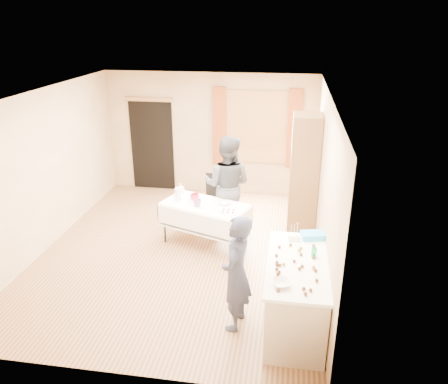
% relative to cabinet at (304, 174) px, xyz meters
% --- Properties ---
extents(floor, '(4.50, 5.50, 0.02)m').
position_rel_cabinet_xyz_m(floor, '(-1.99, -1.20, -1.07)').
color(floor, '#9E7047').
rests_on(floor, ground).
extents(ceiling, '(4.50, 5.50, 0.02)m').
position_rel_cabinet_xyz_m(ceiling, '(-1.99, -1.20, 1.55)').
color(ceiling, white).
rests_on(ceiling, floor).
extents(wall_back, '(4.50, 0.02, 2.60)m').
position_rel_cabinet_xyz_m(wall_back, '(-1.99, 1.56, 0.24)').
color(wall_back, tan).
rests_on(wall_back, floor).
extents(wall_front, '(4.50, 0.02, 2.60)m').
position_rel_cabinet_xyz_m(wall_front, '(-1.99, -3.96, 0.24)').
color(wall_front, tan).
rests_on(wall_front, floor).
extents(wall_left, '(0.02, 5.50, 2.60)m').
position_rel_cabinet_xyz_m(wall_left, '(-4.25, -1.20, 0.24)').
color(wall_left, tan).
rests_on(wall_left, floor).
extents(wall_right, '(0.02, 5.50, 2.60)m').
position_rel_cabinet_xyz_m(wall_right, '(0.27, -1.20, 0.24)').
color(wall_right, tan).
rests_on(wall_right, floor).
extents(window_frame, '(1.32, 0.06, 1.52)m').
position_rel_cabinet_xyz_m(window_frame, '(-0.99, 1.52, 0.44)').
color(window_frame, olive).
rests_on(window_frame, wall_back).
extents(window_pane, '(1.20, 0.02, 1.40)m').
position_rel_cabinet_xyz_m(window_pane, '(-0.99, 1.51, 0.44)').
color(window_pane, white).
rests_on(window_pane, wall_back).
extents(curtain_left, '(0.28, 0.06, 1.65)m').
position_rel_cabinet_xyz_m(curtain_left, '(-1.77, 1.47, 0.44)').
color(curtain_left, brown).
rests_on(curtain_left, wall_back).
extents(curtain_right, '(0.28, 0.06, 1.65)m').
position_rel_cabinet_xyz_m(curtain_right, '(-0.21, 1.47, 0.44)').
color(curtain_right, brown).
rests_on(curtain_right, wall_back).
extents(doorway, '(0.95, 0.04, 2.00)m').
position_rel_cabinet_xyz_m(doorway, '(-3.29, 1.53, -0.06)').
color(doorway, black).
rests_on(doorway, floor).
extents(door_lintel, '(1.05, 0.06, 0.08)m').
position_rel_cabinet_xyz_m(door_lintel, '(-3.29, 1.50, 0.96)').
color(door_lintel, olive).
rests_on(door_lintel, wall_back).
extents(cabinet, '(0.50, 0.60, 2.12)m').
position_rel_cabinet_xyz_m(cabinet, '(0.00, 0.00, 0.00)').
color(cabinet, brown).
rests_on(cabinet, floor).
extents(counter, '(0.75, 1.58, 0.91)m').
position_rel_cabinet_xyz_m(counter, '(-0.10, -2.81, -0.61)').
color(counter, beige).
rests_on(counter, floor).
extents(party_table, '(1.61, 1.19, 0.75)m').
position_rel_cabinet_xyz_m(party_table, '(-1.63, -0.89, -0.61)').
color(party_table, black).
rests_on(party_table, floor).
extents(chair, '(0.40, 0.40, 0.93)m').
position_rel_cabinet_xyz_m(chair, '(-1.63, -0.02, -0.78)').
color(chair, black).
rests_on(chair, floor).
extents(girl, '(0.65, 0.52, 1.52)m').
position_rel_cabinet_xyz_m(girl, '(-0.83, -2.92, -0.30)').
color(girl, '#242943').
rests_on(girl, floor).
extents(woman, '(1.04, 0.89, 1.79)m').
position_rel_cabinet_xyz_m(woman, '(-1.33, -0.34, -0.17)').
color(woman, black).
rests_on(woman, floor).
extents(soda_can, '(0.08, 0.08, 0.12)m').
position_rel_cabinet_xyz_m(soda_can, '(0.09, -2.64, -0.09)').
color(soda_can, '#13964B').
rests_on(soda_can, counter).
extents(mixing_bowl, '(0.35, 0.35, 0.05)m').
position_rel_cabinet_xyz_m(mixing_bowl, '(-0.28, -3.32, -0.12)').
color(mixing_bowl, white).
rests_on(mixing_bowl, counter).
extents(foam_block, '(0.16, 0.12, 0.08)m').
position_rel_cabinet_xyz_m(foam_block, '(-0.16, -2.24, -0.11)').
color(foam_block, white).
rests_on(foam_block, counter).
extents(blue_basket, '(0.34, 0.27, 0.08)m').
position_rel_cabinet_xyz_m(blue_basket, '(0.09, -2.15, -0.11)').
color(blue_basket, '#30A5EF').
rests_on(blue_basket, counter).
extents(pitcher, '(0.15, 0.15, 0.22)m').
position_rel_cabinet_xyz_m(pitcher, '(-2.10, -0.83, -0.20)').
color(pitcher, silver).
rests_on(pitcher, party_table).
extents(cup_red, '(0.29, 0.29, 0.12)m').
position_rel_cabinet_xyz_m(cup_red, '(-1.83, -0.77, -0.25)').
color(cup_red, '#B6213A').
rests_on(cup_red, party_table).
extents(cup_rainbow, '(0.25, 0.25, 0.12)m').
position_rel_cabinet_xyz_m(cup_rainbow, '(-1.73, -1.02, -0.25)').
color(cup_rainbow, red).
rests_on(cup_rainbow, party_table).
extents(small_bowl, '(0.34, 0.34, 0.05)m').
position_rel_cabinet_xyz_m(small_bowl, '(-1.31, -0.88, -0.28)').
color(small_bowl, white).
rests_on(small_bowl, party_table).
extents(pastry_tray, '(0.34, 0.31, 0.02)m').
position_rel_cabinet_xyz_m(pastry_tray, '(-1.19, -1.18, -0.30)').
color(pastry_tray, white).
rests_on(pastry_tray, party_table).
extents(bottle, '(0.16, 0.16, 0.19)m').
position_rel_cabinet_xyz_m(bottle, '(-2.13, -0.50, -0.22)').
color(bottle, white).
rests_on(bottle, party_table).
extents(cake_balls, '(0.51, 1.13, 0.04)m').
position_rel_cabinet_xyz_m(cake_balls, '(-0.12, -2.89, -0.13)').
color(cake_balls, '#3F2314').
rests_on(cake_balls, counter).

